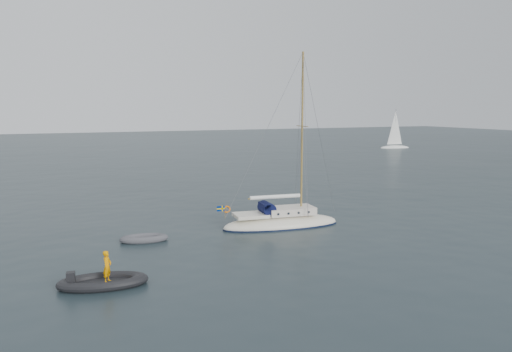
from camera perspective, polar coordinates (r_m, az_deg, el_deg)
name	(u,v)px	position (r m, az deg, el deg)	size (l,w,h in m)	color
ground	(262,239)	(33.05, 0.66, -7.20)	(300.00, 300.00, 0.00)	black
sailboat	(281,213)	(36.23, 2.92, -4.26)	(9.16, 2.75, 13.05)	#EEE5CE
dinghy	(144,239)	(33.20, -12.68, -6.99)	(3.08, 1.39, 0.44)	#4B4C50
rib	(103,281)	(25.71, -17.12, -11.38)	(4.32, 1.96, 1.77)	black
distant_yacht_b	(395,131)	(109.27, 15.61, 5.03)	(6.57, 3.50, 8.71)	white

